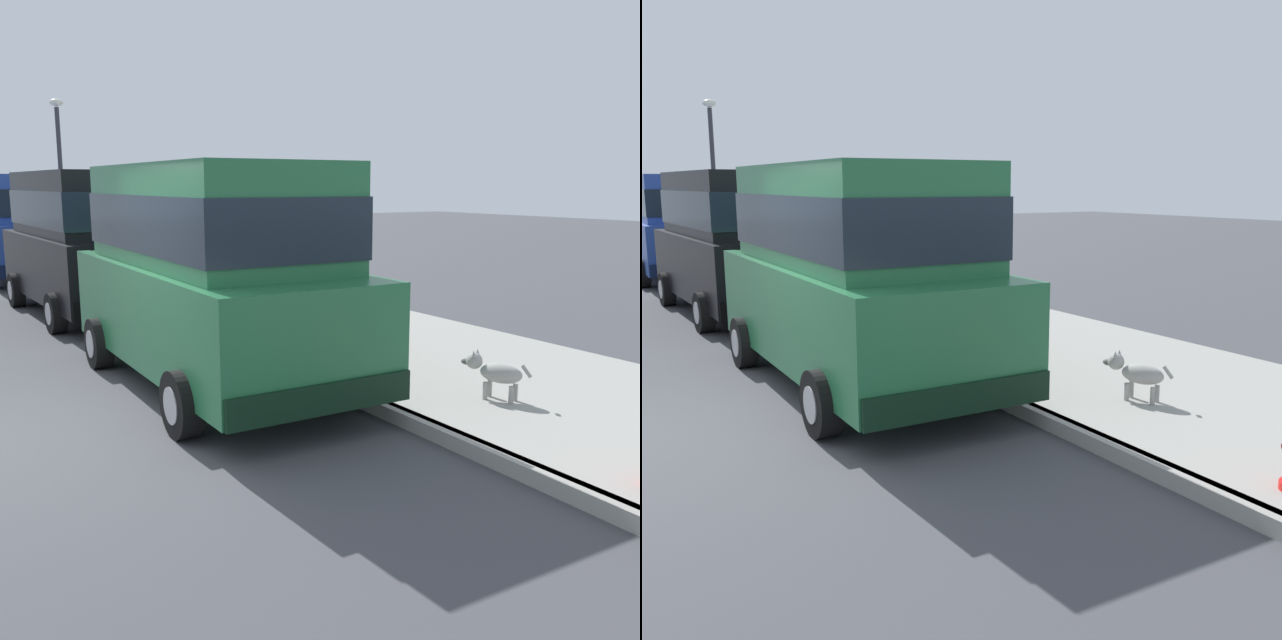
{
  "view_description": "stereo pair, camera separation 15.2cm",
  "coord_description": "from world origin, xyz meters",
  "views": [
    {
      "loc": [
        -1.01,
        -6.78,
        2.31
      ],
      "look_at": [
        3.03,
        -0.31,
        0.85
      ],
      "focal_mm": 40.11,
      "sensor_mm": 36.0,
      "label": 1
    },
    {
      "loc": [
        -0.88,
        -6.86,
        2.31
      ],
      "look_at": [
        3.03,
        -0.31,
        0.85
      ],
      "focal_mm": 40.11,
      "sensor_mm": 36.0,
      "label": 2
    }
  ],
  "objects": [
    {
      "name": "car_green_van",
      "position": [
        2.22,
        0.7,
        1.39
      ],
      "size": [
        2.19,
        4.93,
        2.52
      ],
      "color": "#23663D",
      "rests_on": "ground"
    },
    {
      "name": "street_lamp",
      "position": [
        3.55,
        13.93,
        2.91
      ],
      "size": [
        0.36,
        0.36,
        4.42
      ],
      "color": "#2D2D33",
      "rests_on": "sidewalk"
    },
    {
      "name": "ground_plane",
      "position": [
        0.0,
        0.0,
        0.0
      ],
      "size": [
        80.0,
        80.0,
        0.0
      ],
      "primitive_type": "plane",
      "color": "#424247"
    },
    {
      "name": "dog_grey",
      "position": [
        4.22,
        -1.76,
        0.43
      ],
      "size": [
        0.39,
        0.71,
        0.49
      ],
      "color": "#999691",
      "rests_on": "sidewalk"
    },
    {
      "name": "curb",
      "position": [
        3.2,
        0.0,
        0.07
      ],
      "size": [
        0.16,
        64.0,
        0.14
      ],
      "primitive_type": "cube",
      "color": "gray",
      "rests_on": "ground"
    },
    {
      "name": "car_blue_van",
      "position": [
        2.15,
        12.03,
        1.39
      ],
      "size": [
        2.21,
        4.94,
        2.52
      ],
      "color": "#28479E",
      "rests_on": "ground"
    },
    {
      "name": "car_black_van",
      "position": [
        2.21,
        6.22,
        1.39
      ],
      "size": [
        2.24,
        4.95,
        2.52
      ],
      "color": "black",
      "rests_on": "ground"
    },
    {
      "name": "sidewalk",
      "position": [
        5.0,
        0.0,
        0.07
      ],
      "size": [
        3.6,
        64.0,
        0.14
      ],
      "primitive_type": "cube",
      "color": "#99968E",
      "rests_on": "ground"
    }
  ]
}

